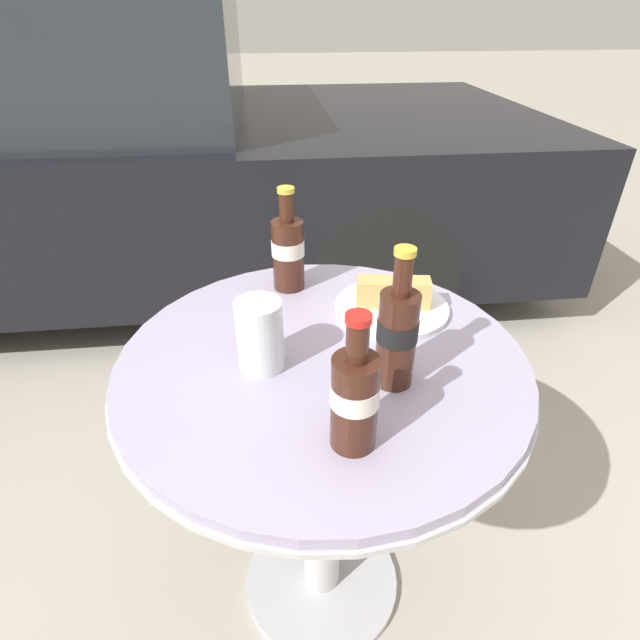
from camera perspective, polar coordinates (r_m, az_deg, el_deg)
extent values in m
plane|color=#A8A093|center=(1.41, 0.18, -27.63)|extent=(30.00, 30.00, 0.00)
cylinder|color=#B7B7BC|center=(1.40, 0.19, -27.43)|extent=(0.37, 0.37, 0.02)
cylinder|color=#B7B7BC|center=(1.12, 0.22, -18.65)|extent=(0.09, 0.09, 0.67)
cylinder|color=#B7B7BC|center=(0.89, 0.26, -5.32)|extent=(0.72, 0.72, 0.01)
cylinder|color=#9E93B2|center=(0.88, 0.26, -4.55)|extent=(0.71, 0.71, 0.02)
cylinder|color=#3D1E14|center=(1.05, -3.65, 7.40)|extent=(0.07, 0.07, 0.15)
cylinder|color=silver|center=(1.04, -3.69, 8.28)|extent=(0.07, 0.07, 0.03)
cylinder|color=#3D1E14|center=(1.01, -3.86, 12.74)|extent=(0.03, 0.03, 0.06)
cylinder|color=gold|center=(1.00, -3.94, 14.61)|extent=(0.03, 0.03, 0.01)
cylinder|color=#3D1E14|center=(0.78, 8.73, -2.28)|extent=(0.06, 0.06, 0.16)
cylinder|color=black|center=(0.77, 8.84, -1.10)|extent=(0.06, 0.06, 0.04)
cylinder|color=#3D1E14|center=(0.72, 9.46, 5.06)|extent=(0.03, 0.03, 0.06)
cylinder|color=gold|center=(0.70, 9.73, 7.73)|extent=(0.03, 0.03, 0.01)
cylinder|color=#3D1E14|center=(0.67, 3.95, -9.46)|extent=(0.06, 0.06, 0.14)
cylinder|color=silver|center=(0.66, 4.01, -8.35)|extent=(0.07, 0.07, 0.03)
cylinder|color=#3D1E14|center=(0.61, 4.30, -2.47)|extent=(0.03, 0.03, 0.06)
cylinder|color=red|center=(0.59, 4.43, 0.19)|extent=(0.03, 0.03, 0.01)
cylinder|color=black|center=(0.83, -6.81, -2.52)|extent=(0.07, 0.07, 0.10)
cylinder|color=silver|center=(0.82, -6.87, -1.74)|extent=(0.08, 0.08, 0.12)
cylinder|color=white|center=(1.00, 8.19, 1.41)|extent=(0.22, 0.22, 0.01)
cube|color=white|center=(1.00, 8.22, 1.76)|extent=(0.16, 0.16, 0.00)
cube|color=tan|center=(0.99, 8.36, 3.16)|extent=(0.15, 0.07, 0.05)
cube|color=black|center=(2.84, -26.89, 13.91)|extent=(4.60, 1.76, 0.61)
cylinder|color=black|center=(3.50, 1.37, 17.32)|extent=(0.60, 0.21, 0.60)
cylinder|color=black|center=(2.07, 7.10, 5.87)|extent=(0.60, 0.21, 0.60)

